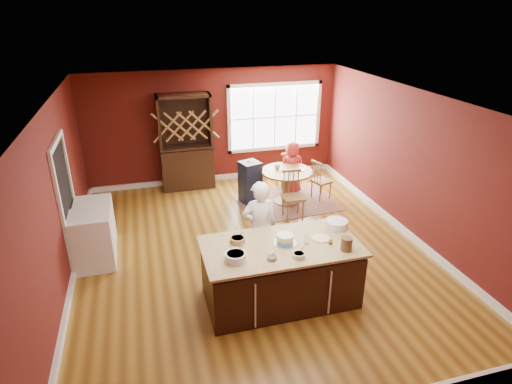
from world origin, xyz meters
TOP-DOWN VIEW (x-y plane):
  - room_shell at (0.00, 0.00)m, footprint 7.00×7.00m
  - window at (1.50, 3.47)m, footprint 2.36×0.10m
  - doorway at (-2.97, 0.60)m, footprint 0.08×1.26m
  - kitchen_island at (0.05, -1.39)m, footprint 2.23×1.17m
  - dining_table at (1.25, 1.77)m, footprint 1.11×1.11m
  - baker at (-0.04, -0.60)m, footprint 0.59×0.40m
  - layer_cake at (0.12, -1.35)m, footprint 0.34×0.34m
  - bowl_blue at (-0.65, -1.60)m, footprint 0.29×0.29m
  - bowl_yellow at (-0.52, -1.16)m, footprint 0.22×0.22m
  - bowl_pink at (-0.18, -1.71)m, footprint 0.14×0.14m
  - bowl_olive at (0.18, -1.75)m, footprint 0.17×0.17m
  - drinking_glass at (0.41, -1.45)m, footprint 0.07×0.07m
  - dinner_plate at (0.66, -1.38)m, footprint 0.26×0.26m
  - white_tub at (1.03, -1.12)m, footprint 0.34×0.34m
  - stoneware_crock at (0.88, -1.75)m, footprint 0.16×0.16m
  - toy_figurine at (0.74, -1.55)m, footprint 0.05×0.05m
  - rug at (1.25, 1.77)m, footprint 2.19×1.76m
  - chair_east at (2.08, 1.79)m, footprint 0.46×0.47m
  - chair_south at (1.14, 1.04)m, footprint 0.44×0.42m
  - chair_north at (1.52, 2.63)m, footprint 0.41×0.39m
  - seated_woman at (1.55, 2.27)m, footprint 0.60×0.40m
  - high_chair at (0.49, 2.01)m, footprint 0.49×0.49m
  - toddler at (0.50, 2.12)m, footprint 0.18×0.14m
  - table_plate at (1.53, 1.72)m, footprint 0.20×0.20m
  - table_cup at (1.09, 1.96)m, footprint 0.15×0.15m
  - hutch at (-0.72, 3.22)m, footprint 1.21×0.50m
  - washer at (-2.64, 0.28)m, footprint 0.65×0.63m
  - dryer at (-2.64, 0.92)m, footprint 0.62×0.60m

SIDE VIEW (x-z plane):
  - rug at x=1.25m, z-range 0.00..0.01m
  - kitchen_island at x=0.05m, z-range -0.02..0.90m
  - dryer at x=-2.64m, z-range 0.00..0.89m
  - chair_east at x=2.08m, z-range 0.00..0.91m
  - chair_north at x=1.52m, z-range 0.00..0.92m
  - washer at x=-2.64m, z-range 0.00..0.94m
  - high_chair at x=0.49m, z-range 0.00..0.97m
  - chair_south at x=1.14m, z-range 0.00..1.01m
  - dining_table at x=1.25m, z-range 0.16..0.91m
  - seated_woman at x=1.55m, z-range 0.00..1.22m
  - table_plate at x=1.53m, z-range 0.75..0.76m
  - baker at x=-0.04m, z-range 0.00..1.59m
  - table_cup at x=1.09m, z-range 0.75..0.84m
  - toddler at x=0.50m, z-range 0.68..0.94m
  - dinner_plate at x=0.66m, z-range 0.92..0.94m
  - bowl_pink at x=-0.18m, z-range 0.92..0.97m
  - bowl_olive at x=0.18m, z-range 0.92..0.98m
  - bowl_yellow at x=-0.52m, z-range 0.92..1.00m
  - toy_figurine at x=0.74m, z-range 0.92..1.01m
  - bowl_blue at x=-0.65m, z-range 0.92..1.03m
  - white_tub at x=1.03m, z-range 0.92..1.04m
  - layer_cake at x=0.12m, z-range 0.92..1.06m
  - drinking_glass at x=0.41m, z-range 0.92..1.06m
  - stoneware_crock at x=0.88m, z-range 0.92..1.11m
  - doorway at x=-2.97m, z-range -0.04..2.09m
  - hutch at x=-0.72m, z-range 0.00..2.21m
  - room_shell at x=0.00m, z-range -2.15..4.85m
  - window at x=1.50m, z-range 0.67..2.33m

